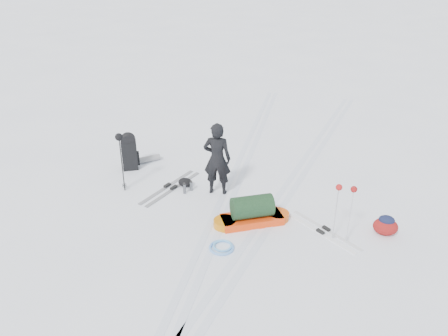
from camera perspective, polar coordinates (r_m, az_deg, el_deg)
The scene contains 13 objects.
ground at distance 9.90m, azimuth 0.06°, elevation -4.77°, with size 200.00×200.00×0.00m, color white.
ski_tracks at distance 10.51m, azimuth 4.64°, elevation -2.88°, with size 3.38×17.97×0.01m.
skier at distance 9.98m, azimuth -0.91°, elevation 1.18°, with size 0.64×0.42×1.75m, color black.
pulk_sled at distance 9.15m, azimuth 3.67°, elevation -5.88°, with size 1.65×1.24×0.63m.
expedition_rucksack at distance 11.61m, azimuth -11.94°, elevation 2.04°, with size 0.78×1.02×0.98m.
ski_poles_black at distance 10.27m, azimuth -13.47°, elevation 3.06°, with size 0.18×0.19×1.45m.
ski_poles_silver at distance 8.51m, azimuth 15.59°, elevation -3.39°, with size 0.39×0.12×1.23m.
touring_skis_grey at distance 10.64m, azimuth -7.00°, elevation -2.53°, with size 0.82×2.01×0.07m.
touring_skis_white at distance 9.21m, azimuth 12.83°, elevation -8.03°, with size 1.60×1.27×0.07m.
rope_coil at distance 8.52m, azimuth -0.27°, elevation -10.26°, with size 0.63×0.63×0.06m.
small_daypack at distance 9.39m, azimuth 20.36°, elevation -7.04°, with size 0.61×0.57×0.42m.
thermos_pair at distance 10.37m, azimuth -4.76°, elevation -2.51°, with size 0.18×0.26×0.27m.
stuff_sack at distance 10.63m, azimuth -5.07°, elevation -1.88°, with size 0.39×0.31×0.22m.
Camera 1 is at (2.43, -8.13, 5.09)m, focal length 35.00 mm.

